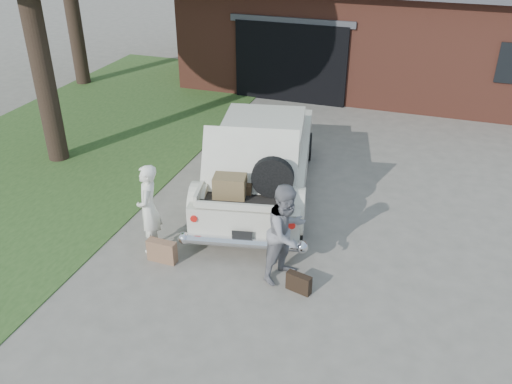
% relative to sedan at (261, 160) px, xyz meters
% --- Properties ---
extents(ground, '(90.00, 90.00, 0.00)m').
position_rel_sedan_xyz_m(ground, '(0.56, -2.52, -0.72)').
color(ground, gray).
rests_on(ground, ground).
extents(grass_strip, '(6.00, 16.00, 0.02)m').
position_rel_sedan_xyz_m(grass_strip, '(-4.94, 0.48, -0.71)').
color(grass_strip, '#2D4C1E').
rests_on(grass_strip, ground).
extents(house, '(12.80, 7.80, 3.30)m').
position_rel_sedan_xyz_m(house, '(1.54, 8.96, 0.95)').
color(house, brown).
rests_on(house, ground).
extents(sedan, '(2.80, 5.15, 1.89)m').
position_rel_sedan_xyz_m(sedan, '(0.00, 0.00, 0.00)').
color(sedan, silver).
rests_on(sedan, ground).
extents(woman_left, '(0.54, 0.65, 1.54)m').
position_rel_sedan_xyz_m(woman_left, '(-1.10, -2.44, 0.05)').
color(woman_left, white).
rests_on(woman_left, ground).
extents(woman_right, '(0.87, 0.96, 1.60)m').
position_rel_sedan_xyz_m(woman_right, '(1.23, -2.45, 0.08)').
color(woman_right, gray).
rests_on(woman_right, ground).
extents(suitcase_left, '(0.49, 0.17, 0.38)m').
position_rel_sedan_xyz_m(suitcase_left, '(-0.77, -2.72, -0.53)').
color(suitcase_left, '#94684B').
rests_on(suitcase_left, ground).
extents(suitcase_right, '(0.41, 0.22, 0.30)m').
position_rel_sedan_xyz_m(suitcase_right, '(1.52, -2.75, -0.57)').
color(suitcase_right, black).
rests_on(suitcase_right, ground).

